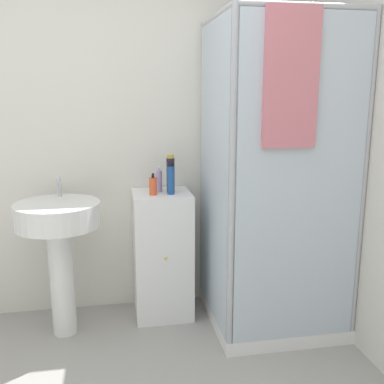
# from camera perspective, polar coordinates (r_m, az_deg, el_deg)

# --- Properties ---
(wall_back) EXTENTS (6.40, 0.06, 2.50)m
(wall_back) POSITION_cam_1_polar(r_m,az_deg,el_deg) (3.23, -13.84, 6.61)
(wall_back) COLOR silver
(wall_back) RESTS_ON ground_plane
(shower_enclosure) EXTENTS (0.83, 0.86, 2.03)m
(shower_enclosure) POSITION_cam_1_polar(r_m,az_deg,el_deg) (3.02, 9.53, -6.54)
(shower_enclosure) COLOR white
(shower_enclosure) RESTS_ON ground_plane
(vanity_cabinet) EXTENTS (0.39, 0.40, 0.89)m
(vanity_cabinet) POSITION_cam_1_polar(r_m,az_deg,el_deg) (3.20, -3.78, -7.89)
(vanity_cabinet) COLOR white
(vanity_cabinet) RESTS_ON ground_plane
(sink) EXTENTS (0.53, 0.53, 1.02)m
(sink) POSITION_cam_1_polar(r_m,az_deg,el_deg) (2.98, -16.53, -5.19)
(sink) COLOR white
(sink) RESTS_ON ground_plane
(soap_dispenser) EXTENTS (0.05, 0.05, 0.15)m
(soap_dispenser) POSITION_cam_1_polar(r_m,az_deg,el_deg) (3.00, -4.97, 0.76)
(soap_dispenser) COLOR #E5562D
(soap_dispenser) RESTS_ON vanity_cabinet
(shampoo_bottle_tall_black) EXTENTS (0.06, 0.06, 0.26)m
(shampoo_bottle_tall_black) POSITION_cam_1_polar(r_m,az_deg,el_deg) (3.07, -2.74, 2.33)
(shampoo_bottle_tall_black) COLOR #281E33
(shampoo_bottle_tall_black) RESTS_ON vanity_cabinet
(shampoo_bottle_blue) EXTENTS (0.05, 0.05, 0.21)m
(shampoo_bottle_blue) POSITION_cam_1_polar(r_m,az_deg,el_deg) (3.00, -2.72, 1.66)
(shampoo_bottle_blue) COLOR #1E4C93
(shampoo_bottle_blue) RESTS_ON vanity_cabinet
(lotion_bottle_white) EXTENTS (0.05, 0.05, 0.18)m
(lotion_bottle_white) POSITION_cam_1_polar(r_m,az_deg,el_deg) (3.09, -4.24, 1.43)
(lotion_bottle_white) COLOR #B299C6
(lotion_bottle_white) RESTS_ON vanity_cabinet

